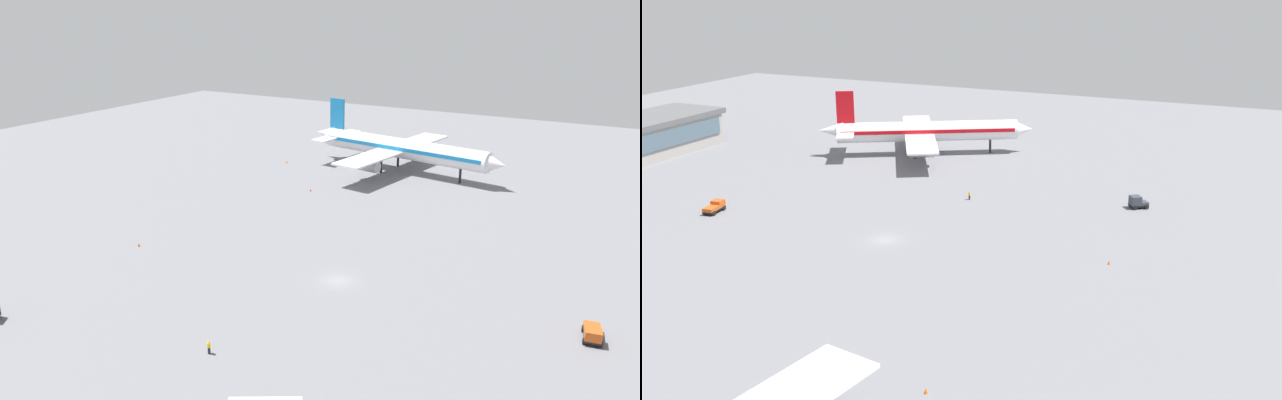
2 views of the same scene
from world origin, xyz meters
TOP-DOWN VIEW (x-y plane):
  - ground at (0.00, 0.00)m, footprint 288.00×288.00m
  - airplane_at_gate at (60.20, 14.86)m, footprint 41.48×51.22m
  - pushback_tractor at (0.38, -34.45)m, footprint 4.64×2.76m
  - ground_crew_worker at (-24.56, 4.01)m, footprint 0.53×0.53m
  - safety_cone_near_gate at (53.74, 42.68)m, footprint 0.44×0.44m
  - safety_cone_mid_apron at (-4.71, 34.96)m, footprint 0.44×0.44m
  - safety_cone_far_side at (36.11, 25.57)m, footprint 0.44×0.44m

SIDE VIEW (x-z plane):
  - ground at x=0.00m, z-range 0.00..0.00m
  - safety_cone_near_gate at x=53.74m, z-range 0.00..0.60m
  - safety_cone_mid_apron at x=-4.71m, z-range 0.00..0.60m
  - safety_cone_far_side at x=36.11m, z-range 0.00..0.60m
  - ground_crew_worker at x=-24.56m, z-range 0.01..1.68m
  - pushback_tractor at x=0.38m, z-range 0.02..1.92m
  - airplane_at_gate at x=60.20m, z-range -2.13..13.50m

